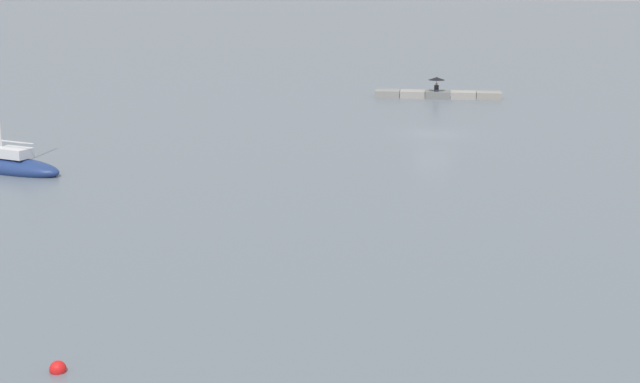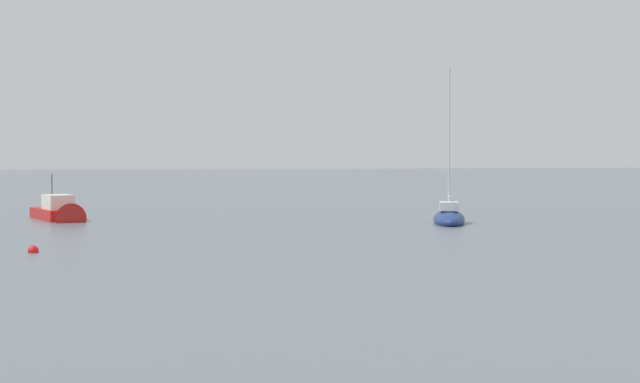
% 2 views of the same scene
% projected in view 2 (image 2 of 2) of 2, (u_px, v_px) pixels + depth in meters
% --- Properties ---
extents(sailboat_navy_near, '(7.42, 4.18, 10.65)m').
position_uv_depth(sailboat_navy_near, '(449.00, 218.00, 64.40)').
color(sailboat_navy_near, navy).
rests_on(sailboat_navy_near, ground_plane).
extents(motorboat_red_mid, '(7.36, 4.09, 3.95)m').
position_uv_depth(motorboat_red_mid, '(60.00, 214.00, 67.24)').
color(motorboat_red_mid, red).
rests_on(motorboat_red_mid, ground_plane).
extents(mooring_buoy_near, '(0.50, 0.50, 0.50)m').
position_uv_depth(mooring_buoy_near, '(33.00, 251.00, 45.33)').
color(mooring_buoy_near, red).
rests_on(mooring_buoy_near, ground_plane).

